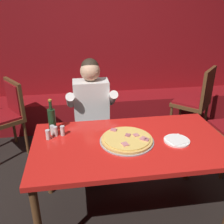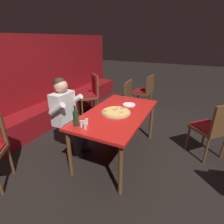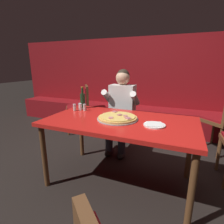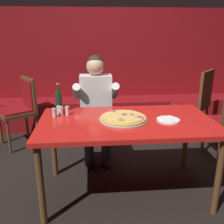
% 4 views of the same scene
% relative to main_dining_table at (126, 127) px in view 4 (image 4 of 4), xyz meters
% --- Properties ---
extents(ground_plane, '(24.00, 24.00, 0.00)m').
position_rel_main_dining_table_xyz_m(ground_plane, '(0.00, 0.00, -0.69)').
color(ground_plane, black).
extents(booth_wall_panel, '(6.80, 0.16, 1.90)m').
position_rel_main_dining_table_xyz_m(booth_wall_panel, '(0.00, 2.18, 0.26)').
color(booth_wall_panel, maroon).
rests_on(booth_wall_panel, ground_plane).
extents(booth_bench, '(6.46, 0.48, 0.46)m').
position_rel_main_dining_table_xyz_m(booth_bench, '(0.00, 1.86, -0.46)').
color(booth_bench, maroon).
rests_on(booth_bench, ground_plane).
extents(main_dining_table, '(1.60, 0.88, 0.76)m').
position_rel_main_dining_table_xyz_m(main_dining_table, '(0.00, 0.00, 0.00)').
color(main_dining_table, brown).
rests_on(main_dining_table, ground_plane).
extents(pizza, '(0.44, 0.44, 0.05)m').
position_rel_main_dining_table_xyz_m(pizza, '(-0.03, 0.01, 0.09)').
color(pizza, '#9E9EA3').
rests_on(pizza, main_dining_table).
extents(plate_white_paper, '(0.21, 0.21, 0.02)m').
position_rel_main_dining_table_xyz_m(plate_white_paper, '(0.37, -0.05, 0.08)').
color(plate_white_paper, white).
rests_on(plate_white_paper, main_dining_table).
extents(beer_bottle, '(0.07, 0.07, 0.29)m').
position_rel_main_dining_table_xyz_m(beer_bottle, '(-0.64, 0.30, 0.18)').
color(beer_bottle, '#19381E').
rests_on(beer_bottle, main_dining_table).
extents(shaker_black_pepper, '(0.04, 0.04, 0.09)m').
position_rel_main_dining_table_xyz_m(shaker_black_pepper, '(-0.64, 0.22, 0.11)').
color(shaker_black_pepper, silver).
rests_on(shaker_black_pepper, main_dining_table).
extents(shaker_oregano, '(0.04, 0.04, 0.09)m').
position_rel_main_dining_table_xyz_m(shaker_oregano, '(-0.61, 0.19, 0.11)').
color(shaker_oregano, silver).
rests_on(shaker_oregano, main_dining_table).
extents(shaker_red_pepper_flakes, '(0.04, 0.04, 0.09)m').
position_rel_main_dining_table_xyz_m(shaker_red_pepper_flakes, '(-0.67, 0.14, 0.11)').
color(shaker_red_pepper_flakes, silver).
rests_on(shaker_red_pepper_flakes, main_dining_table).
extents(shaker_parmesan, '(0.04, 0.04, 0.09)m').
position_rel_main_dining_table_xyz_m(shaker_parmesan, '(-0.55, 0.19, 0.11)').
color(shaker_parmesan, silver).
rests_on(shaker_parmesan, main_dining_table).
extents(diner_seated_blue_shirt, '(0.53, 0.53, 1.27)m').
position_rel_main_dining_table_xyz_m(diner_seated_blue_shirt, '(-0.26, 0.75, 0.01)').
color(diner_seated_blue_shirt, black).
rests_on(diner_seated_blue_shirt, ground_plane).
extents(dining_chair_by_booth, '(0.62, 0.62, 1.02)m').
position_rel_main_dining_table_xyz_m(dining_chair_by_booth, '(1.21, 1.26, -0.09)').
color(dining_chair_by_booth, brown).
rests_on(dining_chair_by_booth, ground_plane).
extents(dining_chair_near_right, '(0.61, 0.61, 0.94)m').
position_rel_main_dining_table_xyz_m(dining_chair_near_right, '(-1.28, 1.25, -0.13)').
color(dining_chair_near_right, brown).
rests_on(dining_chair_near_right, ground_plane).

